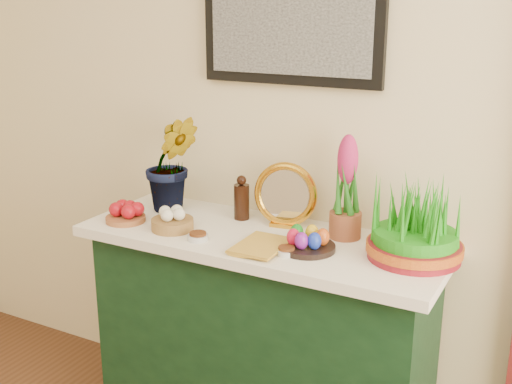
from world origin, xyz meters
TOP-DOWN VIEW (x-y plane):
  - sideboard at (-0.10, 2.00)m, footprint 1.30×0.45m
  - tablecloth at (-0.10, 2.00)m, footprint 1.40×0.55m
  - hyacinth_green at (-0.57, 2.09)m, footprint 0.35×0.35m
  - apple_bowl at (-0.65, 1.87)m, footprint 0.21×0.21m
  - garlic_basket at (-0.43, 1.88)m, footprint 0.19×0.19m
  - vinegar_cruet at (-0.26, 2.12)m, footprint 0.06×0.06m
  - mirror at (-0.07, 2.13)m, footprint 0.26×0.10m
  - book at (-0.12, 1.87)m, footprint 0.15×0.22m
  - spice_dish_left at (-0.28, 1.84)m, footprint 0.08×0.08m
  - spice_dish_right at (0.07, 1.86)m, footprint 0.07×0.07m
  - egg_plate at (0.11, 1.94)m, footprint 0.26×0.26m
  - hyacinth_pink at (0.19, 2.12)m, footprint 0.12×0.12m
  - wheatgrass_sabzeh at (0.47, 2.04)m, footprint 0.33×0.33m

SIDE VIEW (x-z plane):
  - sideboard at x=-0.10m, z-range 0.00..0.85m
  - tablecloth at x=-0.10m, z-range 0.85..0.89m
  - spice_dish_right at x=0.07m, z-range 0.89..0.92m
  - spice_dish_left at x=-0.28m, z-range 0.89..0.92m
  - book at x=-0.12m, z-range 0.89..0.92m
  - egg_plate at x=0.11m, z-range 0.88..0.96m
  - apple_bowl at x=-0.65m, z-range 0.88..0.96m
  - garlic_basket at x=-0.43m, z-range 0.88..0.97m
  - vinegar_cruet at x=-0.26m, z-range 0.88..1.06m
  - wheatgrass_sabzeh at x=0.47m, z-range 0.87..1.14m
  - mirror at x=-0.07m, z-range 0.88..1.14m
  - hyacinth_pink at x=0.19m, z-range 0.87..1.26m
  - hyacinth_green at x=-0.57m, z-range 0.89..1.43m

